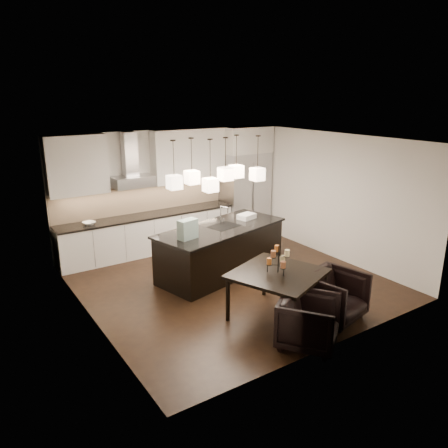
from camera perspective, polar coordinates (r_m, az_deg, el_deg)
floor at (r=8.81m, az=0.72°, el=-7.55°), size 5.50×5.50×0.02m
ceiling at (r=8.06m, az=0.80°, el=11.01°), size 5.50×5.50×0.02m
wall_back at (r=10.66m, az=-7.65°, el=4.63°), size 5.50×0.02×2.80m
wall_front at (r=6.36m, az=14.94°, el=-4.32°), size 5.50×0.02×2.80m
wall_left at (r=7.21m, az=-17.69°, el=-2.01°), size 0.02×5.50×2.80m
wall_right at (r=10.10m, az=13.85°, el=3.60°), size 0.02×5.50×2.80m
refrigerator at (r=11.47m, az=2.74°, el=3.97°), size 1.20×0.72×2.15m
fridge_panel at (r=11.24m, az=2.84°, el=10.95°), size 1.26×0.72×0.65m
lower_cabinets at (r=10.36m, az=-9.74°, el=-1.32°), size 4.21×0.62×0.88m
countertop at (r=10.23m, az=-9.86°, el=1.13°), size 4.21×0.66×0.04m
backsplash at (r=10.42m, az=-10.63°, el=3.27°), size 4.21×0.02×0.63m
upper_cab_left at (r=9.62m, az=-18.71°, el=7.27°), size 1.25×0.35×1.25m
upper_cab_right at (r=10.60m, az=-4.64°, el=8.92°), size 1.85×0.35×1.25m
hood_canopy at (r=9.98m, az=-11.80°, el=5.46°), size 0.90×0.52×0.24m
hood_chimney at (r=9.98m, az=-12.24°, el=8.94°), size 0.30×0.28×0.96m
fruit_bowl at (r=9.73m, az=-17.21°, el=0.10°), size 0.32×0.32×0.06m
island_body at (r=9.04m, az=-0.40°, el=-3.55°), size 2.90×1.70×0.96m
island_top at (r=8.88m, az=-0.40°, el=-0.52°), size 3.01×1.80×0.04m
faucet at (r=8.96m, az=-0.43°, el=1.17°), size 0.17×0.28×0.41m
tote_bag at (r=8.14m, az=-4.77°, el=-0.68°), size 0.41×0.28×0.37m
food_container at (r=9.44m, az=2.97°, el=1.01°), size 0.42×0.34×0.11m
dining_table at (r=7.41m, az=6.94°, el=-9.14°), size 1.73×1.73×0.80m
candelabra at (r=7.15m, az=7.12°, el=-4.55°), size 0.50×0.50×0.47m
candle_a at (r=7.29m, az=7.68°, el=-4.52°), size 0.10×0.10×0.11m
candle_b at (r=7.17m, az=5.92°, el=-4.86°), size 0.10×0.10×0.11m
candle_c at (r=7.05m, az=7.73°, el=-5.29°), size 0.10×0.10×0.11m
candle_d at (r=7.25m, az=6.94°, el=-3.18°), size 0.10×0.10×0.11m
candle_e at (r=7.00m, az=6.46°, el=-3.90°), size 0.10×0.10×0.11m
candle_f at (r=7.07m, az=8.23°, el=-3.78°), size 0.10×0.10×0.11m
armchair_left at (r=6.71m, az=10.99°, el=-12.41°), size 1.17×1.18×0.78m
armchair_right at (r=7.54m, az=14.27°, el=-9.08°), size 1.03×1.05×0.81m
pendant_a at (r=8.22m, az=-6.51°, el=5.44°), size 0.24×0.24×0.26m
pendant_b at (r=8.59m, az=-4.21°, el=6.10°), size 0.24×0.24×0.26m
pendant_c at (r=8.67m, az=0.19°, el=6.56°), size 0.24×0.24×0.26m
pendant_d at (r=9.15m, az=1.61°, el=6.87°), size 0.24×0.24×0.26m
pendant_e at (r=9.05m, az=4.37°, el=6.51°), size 0.24×0.24×0.26m
pendant_f at (r=8.38m, az=-1.79°, el=5.12°), size 0.24×0.24×0.26m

